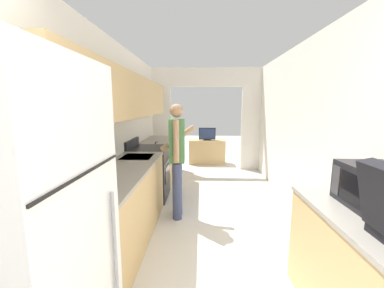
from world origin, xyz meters
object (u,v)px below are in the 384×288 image
at_px(person, 177,158).
at_px(tv_cabinet, 207,152).
at_px(knife, 156,142).
at_px(range_oven, 150,172).
at_px(television, 207,134).
at_px(refrigerator, 20,253).
at_px(microwave, 376,187).

xyz_separation_m(person, tv_cabinet, (0.50, 3.20, -0.54)).
relative_size(tv_cabinet, knife, 3.21).
height_order(tv_cabinet, knife, knife).
distance_m(range_oven, person, 1.00).
xyz_separation_m(television, knife, (-1.03, -1.92, 0.07)).
bearing_deg(refrigerator, range_oven, 90.77).
bearing_deg(refrigerator, microwave, 16.92).
height_order(microwave, television, microwave).
height_order(refrigerator, range_oven, refrigerator).
distance_m(tv_cabinet, knife, 2.29).
bearing_deg(television, microwave, -77.39).
xyz_separation_m(refrigerator, microwave, (2.08, 0.63, 0.13)).
relative_size(microwave, tv_cabinet, 0.46).
bearing_deg(range_oven, refrigerator, -89.23).
distance_m(person, microwave, 2.25).
distance_m(refrigerator, knife, 3.47).
xyz_separation_m(range_oven, knife, (0.03, 0.52, 0.44)).
distance_m(range_oven, tv_cabinet, 2.71).
distance_m(refrigerator, person, 2.30).
xyz_separation_m(tv_cabinet, television, (0.00, -0.04, 0.50)).
xyz_separation_m(tv_cabinet, knife, (-1.03, -1.97, 0.56)).
xyz_separation_m(range_oven, tv_cabinet, (1.06, 2.49, -0.12)).
height_order(range_oven, microwave, microwave).
relative_size(person, knife, 5.26).
bearing_deg(television, range_oven, -113.38).
height_order(microwave, tv_cabinet, microwave).
distance_m(refrigerator, television, 5.49).
xyz_separation_m(refrigerator, knife, (-0.01, 3.47, -0.01)).
distance_m(range_oven, microwave, 3.20).
bearing_deg(person, tv_cabinet, -10.70).
bearing_deg(range_oven, knife, 87.11).
relative_size(range_oven, knife, 3.33).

